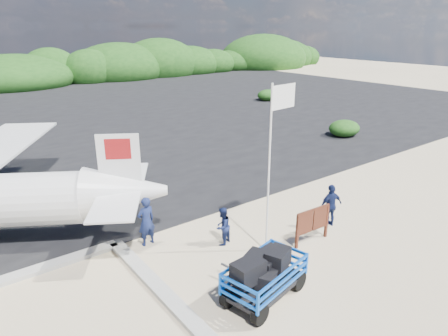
# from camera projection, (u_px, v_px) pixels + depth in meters

# --- Properties ---
(ground) EXTENTS (160.00, 160.00, 0.00)m
(ground) POSITION_uv_depth(u_px,v_px,m) (293.00, 265.00, 14.14)
(ground) COLOR beige
(asphalt_apron) EXTENTS (90.00, 50.00, 0.04)m
(asphalt_apron) POSITION_uv_depth(u_px,v_px,m) (55.00, 118.00, 36.72)
(asphalt_apron) COLOR #B2B2B2
(asphalt_apron) RESTS_ON ground
(vegetation_band) EXTENTS (124.00, 8.00, 4.40)m
(vegetation_band) POSITION_uv_depth(u_px,v_px,m) (4.00, 87.00, 55.54)
(vegetation_band) COLOR #B2B2B2
(vegetation_band) RESTS_ON ground
(baggage_cart) EXTENTS (3.21, 2.25, 1.46)m
(baggage_cart) POSITION_uv_depth(u_px,v_px,m) (264.00, 297.00, 12.45)
(baggage_cart) COLOR blue
(baggage_cart) RESTS_ON ground
(flagpole) EXTENTS (1.30, 0.66, 6.23)m
(flagpole) POSITION_uv_depth(u_px,v_px,m) (266.00, 250.00, 15.07)
(flagpole) COLOR white
(flagpole) RESTS_ON ground
(signboard) EXTENTS (1.80, 0.26, 1.48)m
(signboard) POSITION_uv_depth(u_px,v_px,m) (311.00, 242.00, 15.61)
(signboard) COLOR #582919
(signboard) RESTS_ON ground
(crew_a) EXTENTS (0.76, 0.54, 1.96)m
(crew_a) POSITION_uv_depth(u_px,v_px,m) (146.00, 221.00, 15.15)
(crew_a) COLOR #141F4D
(crew_a) RESTS_ON ground
(crew_b) EXTENTS (0.90, 0.81, 1.52)m
(crew_b) POSITION_uv_depth(u_px,v_px,m) (222.00, 226.00, 15.25)
(crew_b) COLOR #141F4D
(crew_b) RESTS_ON ground
(crew_c) EXTENTS (1.16, 0.67, 1.85)m
(crew_c) POSITION_uv_depth(u_px,v_px,m) (331.00, 205.00, 16.62)
(crew_c) COLOR #141F4D
(crew_c) RESTS_ON ground
(aircraft_large) EXTENTS (24.73, 24.73, 5.40)m
(aircraft_large) POSITION_uv_depth(u_px,v_px,m) (208.00, 119.00, 36.17)
(aircraft_large) COLOR #B2B2B2
(aircraft_large) RESTS_ON ground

